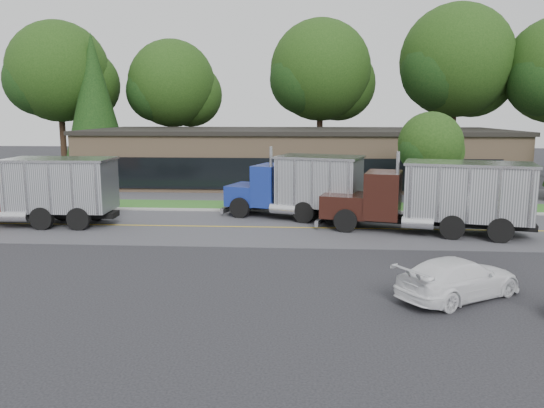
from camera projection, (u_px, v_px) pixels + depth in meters
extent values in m
plane|color=#35353A|center=(219.00, 286.00, 17.38)|extent=(140.00, 140.00, 0.00)
cube|color=#535358|center=(249.00, 227.00, 26.23)|extent=(60.00, 8.00, 0.02)
cube|color=gold|center=(249.00, 227.00, 26.23)|extent=(60.00, 0.12, 0.01)
cube|color=#9E9E99|center=(257.00, 212.00, 30.36)|extent=(60.00, 0.30, 0.12)
cube|color=#2D6522|center=(260.00, 206.00, 32.13)|extent=(60.00, 3.40, 0.03)
cube|color=#535358|center=(266.00, 194.00, 37.04)|extent=(60.00, 7.00, 0.02)
cube|color=#93755A|center=(297.00, 158.00, 42.47)|extent=(32.00, 12.00, 4.00)
cylinder|color=#382619|center=(64.00, 146.00, 49.71)|extent=(0.56, 0.56, 5.00)
sphere|color=#17330E|center=(59.00, 72.00, 48.55)|extent=(9.14, 9.14, 9.14)
sphere|color=#17330E|center=(83.00, 85.00, 49.76)|extent=(6.86, 6.86, 6.86)
sphere|color=black|center=(40.00, 81.00, 47.95)|extent=(6.28, 6.28, 6.28)
cylinder|color=#382619|center=(174.00, 148.00, 51.07)|extent=(0.56, 0.56, 4.47)
sphere|color=#17330E|center=(172.00, 83.00, 50.04)|extent=(8.17, 8.17, 8.17)
sphere|color=#17330E|center=(190.00, 95.00, 51.11)|extent=(6.13, 6.13, 6.13)
sphere|color=black|center=(157.00, 91.00, 49.50)|extent=(5.62, 5.62, 5.62)
cylinder|color=#382619|center=(319.00, 145.00, 50.11)|extent=(0.56, 0.56, 5.09)
sphere|color=#17330E|center=(321.00, 70.00, 48.93)|extent=(9.31, 9.31, 9.31)
sphere|color=#17330E|center=(339.00, 84.00, 50.16)|extent=(6.98, 6.98, 6.98)
sphere|color=black|center=(305.00, 79.00, 48.32)|extent=(6.40, 6.40, 6.40)
cylinder|color=#382619|center=(452.00, 144.00, 48.32)|extent=(0.56, 0.56, 5.46)
sphere|color=#17330E|center=(456.00, 61.00, 47.05)|extent=(9.98, 9.98, 9.98)
sphere|color=#17330E|center=(473.00, 76.00, 48.37)|extent=(7.48, 7.48, 7.48)
sphere|color=black|center=(441.00, 71.00, 46.39)|extent=(6.86, 6.86, 6.86)
cylinder|color=#382619|center=(98.00, 170.00, 47.83)|extent=(0.44, 0.44, 1.00)
cone|color=black|center=(94.00, 98.00, 46.74)|extent=(5.47, 5.47, 11.19)
cylinder|color=#382619|center=(428.00, 191.00, 31.31)|extent=(0.56, 0.56, 2.05)
sphere|color=#17330E|center=(430.00, 144.00, 30.83)|extent=(3.74, 3.74, 3.74)
sphere|color=#17330E|center=(440.00, 151.00, 31.32)|extent=(2.81, 2.81, 2.81)
sphere|color=black|center=(421.00, 150.00, 30.58)|extent=(2.57, 2.57, 2.57)
cube|color=black|center=(35.00, 214.00, 26.71)|extent=(8.36, 1.16, 0.28)
cube|color=silver|center=(61.00, 185.00, 26.39)|extent=(5.03, 2.60, 2.50)
cube|color=silver|center=(59.00, 159.00, 26.17)|extent=(5.19, 2.75, 0.12)
cylinder|color=black|center=(80.00, 210.00, 27.76)|extent=(1.11, 0.37, 1.10)
cylinder|color=black|center=(60.00, 219.00, 25.49)|extent=(1.11, 0.37, 1.10)
cube|color=black|center=(297.00, 208.00, 28.44)|extent=(6.90, 3.06, 0.28)
cube|color=navy|center=(246.00, 194.00, 29.43)|extent=(2.28, 2.70, 1.10)
cube|color=navy|center=(269.00, 185.00, 28.84)|extent=(1.88, 2.65, 2.20)
cube|color=black|center=(260.00, 177.00, 28.96)|extent=(0.70, 2.02, 0.90)
cube|color=silver|center=(319.00, 182.00, 27.76)|extent=(4.71, 3.64, 2.50)
cube|color=silver|center=(320.00, 157.00, 27.53)|extent=(4.89, 3.83, 0.12)
cylinder|color=black|center=(257.00, 201.00, 30.53)|extent=(1.15, 0.67, 1.10)
cylinder|color=black|center=(240.00, 208.00, 28.42)|extent=(1.15, 0.67, 1.10)
cylinder|color=black|center=(330.00, 206.00, 28.95)|extent=(1.15, 0.67, 1.10)
cylinder|color=black|center=(318.00, 213.00, 26.84)|extent=(1.15, 0.67, 1.10)
cube|color=black|center=(430.00, 221.00, 24.97)|extent=(9.14, 3.16, 0.28)
cube|color=black|center=(346.00, 205.00, 26.06)|extent=(2.68, 2.76, 1.10)
cube|color=black|center=(383.00, 195.00, 25.42)|extent=(2.12, 2.71, 2.20)
cube|color=black|center=(369.00, 186.00, 25.56)|extent=(0.56, 2.05, 0.90)
cube|color=silver|center=(467.00, 192.00, 24.24)|extent=(5.92, 3.74, 2.50)
cube|color=silver|center=(469.00, 164.00, 24.02)|extent=(6.10, 3.92, 0.12)
cylinder|color=black|center=(353.00, 212.00, 27.18)|extent=(1.15, 0.60, 1.10)
cylinder|color=black|center=(346.00, 221.00, 25.02)|extent=(1.15, 0.60, 1.10)
cylinder|color=black|center=(473.00, 219.00, 25.45)|extent=(1.15, 0.60, 1.10)
cylinder|color=black|center=(476.00, 229.00, 23.29)|extent=(1.15, 0.60, 1.10)
imported|color=white|center=(459.00, 278.00, 16.17)|extent=(4.53, 3.85, 1.24)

